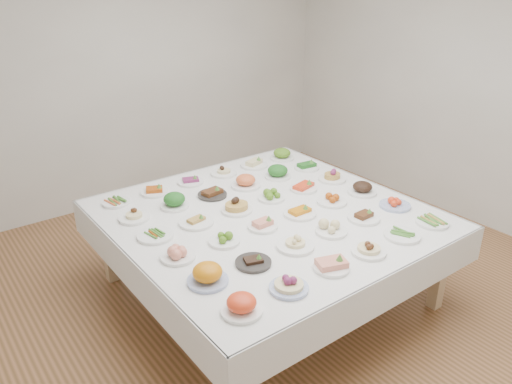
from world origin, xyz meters
TOP-DOWN VIEW (x-y plane):
  - room_envelope at (0.00, 0.00)m, footprint 5.02×5.02m
  - display_table at (-0.12, -0.01)m, footprint 2.32×2.32m
  - dish_0 at (-1.01, -0.91)m, footprint 0.24×0.24m
  - dish_1 at (-0.66, -0.90)m, footprint 0.24×0.24m
  - dish_2 at (-0.29, -0.89)m, footprint 0.24×0.23m
  - dish_3 at (0.05, -0.90)m, footprint 0.23×0.23m
  - dish_4 at (0.42, -0.90)m, footprint 0.26×0.26m
  - dish_5 at (0.76, -0.90)m, footprint 0.24×0.24m
  - dish_6 at (-1.01, -0.55)m, footprint 0.25×0.25m
  - dish_7 at (-0.66, -0.55)m, footprint 0.24×0.24m
  - dish_8 at (-0.30, -0.55)m, footprint 0.26×0.26m
  - dish_9 at (0.05, -0.55)m, footprint 0.23×0.23m
  - dish_10 at (0.40, -0.54)m, footprint 0.24×0.24m
  - dish_11 at (0.77, -0.54)m, footprint 0.25×0.25m
  - dish_12 at (-1.01, -0.18)m, footprint 0.23×0.23m
  - dish_13 at (-0.65, -0.20)m, footprint 0.22×0.22m
  - dish_14 at (-0.30, -0.19)m, footprint 0.22×0.22m
  - dish_15 at (0.06, -0.19)m, footprint 0.25×0.25m
  - dish_16 at (0.42, -0.18)m, footprint 0.24×0.24m
  - dish_17 at (0.77, -0.20)m, footprint 0.27×0.27m
  - dish_18 at (-1.00, 0.17)m, footprint 0.26×0.26m
  - dish_19 at (-0.66, 0.17)m, footprint 0.26×0.26m
  - dish_20 at (-0.30, 0.16)m, footprint 0.24×0.24m
  - dish_21 at (0.06, 0.17)m, footprint 0.22×0.22m
  - dish_22 at (0.41, 0.16)m, footprint 0.24×0.24m
  - dish_23 at (0.76, 0.16)m, footprint 0.25×0.25m
  - dish_24 at (-1.01, 0.52)m, footprint 0.23×0.23m
  - dish_25 at (-0.65, 0.52)m, footprint 0.24×0.24m
  - dish_26 at (-0.30, 0.52)m, footprint 0.24×0.24m
  - dish_27 at (0.05, 0.52)m, footprint 0.26×0.26m
  - dish_28 at (0.41, 0.52)m, footprint 0.24×0.24m
  - dish_29 at (0.77, 0.52)m, footprint 0.24×0.24m
  - dish_30 at (-1.01, 0.87)m, footprint 0.22×0.22m
  - dish_31 at (-0.66, 0.87)m, footprint 0.23×0.23m
  - dish_32 at (-0.30, 0.88)m, footprint 0.23×0.23m
  - dish_33 at (0.05, 0.87)m, footprint 0.24×0.24m
  - dish_34 at (0.41, 0.87)m, footprint 0.26×0.26m
  - dish_35 at (0.76, 0.87)m, footprint 0.24×0.24m

SIDE VIEW (x-z plane):
  - display_table at x=-0.12m, z-range 0.31..1.06m
  - dish_30 at x=-1.01m, z-range 0.75..0.80m
  - dish_18 at x=-1.00m, z-range 0.74..0.80m
  - dish_4 at x=0.42m, z-range 0.75..0.80m
  - dish_5 at x=0.76m, z-range 0.75..0.80m
  - dish_7 at x=-0.66m, z-range 0.74..0.83m
  - dish_13 at x=-0.65m, z-range 0.74..0.83m
  - dish_32 at x=-0.30m, z-range 0.74..0.83m
  - dish_19 at x=-0.66m, z-range 0.74..0.84m
  - dish_16 at x=0.42m, z-range 0.74..0.83m
  - dish_11 at x=0.77m, z-range 0.74..0.84m
  - dish_10 at x=0.40m, z-range 0.74..0.84m
  - dish_14 at x=-0.30m, z-range 0.74..0.84m
  - dish_31 at x=-0.66m, z-range 0.74..0.84m
  - dish_26 at x=-0.30m, z-range 0.74..0.84m
  - dish_21 at x=0.06m, z-range 0.74..0.84m
  - dish_29 at x=0.77m, z-range 0.74..0.85m
  - dish_15 at x=0.06m, z-range 0.74..0.85m
  - dish_12 at x=-1.01m, z-range 0.74..0.85m
  - dish_34 at x=0.41m, z-range 0.74..0.86m
  - dish_22 at x=0.41m, z-range 0.74..0.86m
  - dish_2 at x=-0.29m, z-range 0.74..0.86m
  - dish_33 at x=0.05m, z-range 0.74..0.86m
  - dish_9 at x=0.05m, z-range 0.75..0.86m
  - dish_3 at x=0.05m, z-range 0.74..0.86m
  - dish_24 at x=-1.01m, z-range 0.74..0.86m
  - dish_8 at x=-0.30m, z-range 0.74..0.87m
  - dish_0 at x=-1.01m, z-range 0.75..0.88m
  - dish_28 at x=0.41m, z-range 0.75..0.88m
  - dish_1 at x=-0.66m, z-range 0.75..0.89m
  - dish_25 at x=-0.65m, z-range 0.75..0.89m
  - dish_23 at x=0.76m, z-range 0.75..0.89m
  - dish_35 at x=0.76m, z-range 0.75..0.89m
  - dish_27 at x=0.05m, z-range 0.75..0.89m
  - dish_17 at x=0.77m, z-range 0.75..0.90m
  - dish_20 at x=-0.30m, z-range 0.75..0.90m
  - dish_6 at x=-1.01m, z-range 0.75..0.90m
  - room_envelope at x=0.00m, z-range 0.43..3.24m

